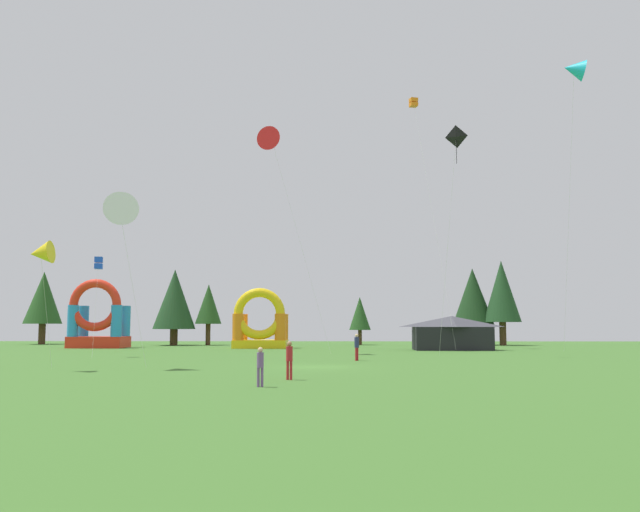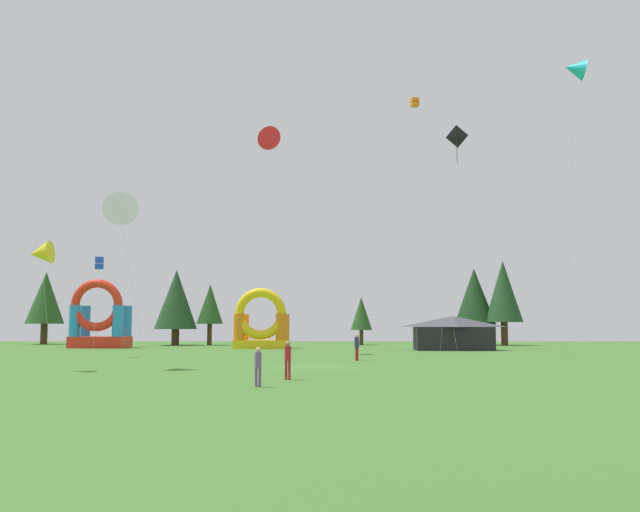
# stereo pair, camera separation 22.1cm
# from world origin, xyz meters

# --- Properties ---
(ground_plane) EXTENTS (120.00, 120.00, 0.00)m
(ground_plane) POSITION_xyz_m (0.00, 0.00, 0.00)
(ground_plane) COLOR #3D6B28
(kite_blue_box) EXTENTS (0.88, 2.55, 7.74)m
(kite_blue_box) POSITION_xyz_m (-17.46, 12.18, 7.25)
(kite_blue_box) COLOR blue
(kite_blue_box) RESTS_ON ground_plane
(kite_orange_box) EXTENTS (3.02, 9.63, 27.26)m
(kite_orange_box) POSITION_xyz_m (9.70, 32.35, 26.69)
(kite_orange_box) COLOR orange
(kite_orange_box) RESTS_ON ground_plane
(kite_cyan_delta) EXTENTS (2.71, 10.70, 23.69)m
(kite_cyan_delta) POSITION_xyz_m (20.08, 12.40, 22.67)
(kite_cyan_delta) COLOR #19B7CC
(kite_cyan_delta) RESTS_ON ground_plane
(kite_red_delta) EXTENTS (6.53, 2.58, 19.81)m
(kite_red_delta) POSITION_xyz_m (-4.56, 18.60, 18.71)
(kite_red_delta) COLOR red
(kite_red_delta) RESTS_ON ground_plane
(kite_yellow_delta) EXTENTS (1.30, 2.82, 7.07)m
(kite_yellow_delta) POSITION_xyz_m (-15.10, -3.41, 6.38)
(kite_yellow_delta) COLOR yellow
(kite_yellow_delta) RESTS_ON ground_plane
(kite_black_diamond) EXTENTS (1.91, 3.47, 18.05)m
(kite_black_diamond) POSITION_xyz_m (10.76, 13.30, 17.32)
(kite_black_diamond) COLOR black
(kite_black_diamond) RESTS_ON ground_plane
(kite_white_delta) EXTENTS (2.89, 2.66, 10.06)m
(kite_white_delta) POSITION_xyz_m (-11.45, -1.34, 8.92)
(kite_white_delta) COLOR white
(kite_white_delta) RESTS_ON ground_plane
(person_midfield) EXTENTS (0.29, 0.29, 1.57)m
(person_midfield) POSITION_xyz_m (-1.95, -12.57, 0.93)
(person_midfield) COLOR #724C8C
(person_midfield) RESTS_ON ground_plane
(person_far_side) EXTENTS (0.38, 0.38, 1.72)m
(person_far_side) POSITION_xyz_m (-1.02, -9.10, 1.02)
(person_far_side) COLOR #B21E26
(person_far_side) RESTS_ON ground_plane
(person_left_edge) EXTENTS (0.44, 0.44, 1.84)m
(person_left_edge) POSITION_xyz_m (2.51, 6.99, 1.09)
(person_left_edge) COLOR #B21E26
(person_left_edge) RESTS_ON ground_plane
(inflatable_yellow_castle) EXTENTS (5.56, 4.24, 6.24)m
(inflatable_yellow_castle) POSITION_xyz_m (-6.83, 30.70, 2.23)
(inflatable_yellow_castle) COLOR yellow
(inflatable_yellow_castle) RESTS_ON ground_plane
(inflatable_red_slide) EXTENTS (5.72, 4.05, 7.25)m
(inflatable_red_slide) POSITION_xyz_m (-24.22, 31.40, 2.61)
(inflatable_red_slide) COLOR red
(inflatable_red_slide) RESTS_ON ground_plane
(festival_tent) EXTENTS (7.35, 3.87, 3.29)m
(festival_tent) POSITION_xyz_m (12.37, 26.30, 1.64)
(festival_tent) COLOR black
(festival_tent) RESTS_ON ground_plane
(tree_row_0) EXTENTS (4.70, 4.70, 9.14)m
(tree_row_0) POSITION_xyz_m (-35.89, 44.48, 5.79)
(tree_row_0) COLOR #4C331E
(tree_row_0) RESTS_ON ground_plane
(tree_row_1) EXTENTS (5.05, 5.05, 9.05)m
(tree_row_1) POSITION_xyz_m (-18.24, 40.49, 5.45)
(tree_row_1) COLOR #4C331E
(tree_row_1) RESTS_ON ground_plane
(tree_row_2) EXTENTS (3.16, 3.16, 7.32)m
(tree_row_2) POSITION_xyz_m (-14.30, 41.30, 4.87)
(tree_row_2) COLOR #4C331E
(tree_row_2) RESTS_ON ground_plane
(tree_row_3) EXTENTS (2.62, 2.62, 5.82)m
(tree_row_3) POSITION_xyz_m (4.02, 42.70, 3.77)
(tree_row_3) COLOR #4C331E
(tree_row_3) RESTS_ON ground_plane
(tree_row_4) EXTENTS (4.97, 4.97, 9.32)m
(tree_row_4) POSITION_xyz_m (17.85, 42.92, 5.83)
(tree_row_4) COLOR #4C331E
(tree_row_4) RESTS_ON ground_plane
(tree_row_5) EXTENTS (4.44, 4.44, 10.13)m
(tree_row_5) POSITION_xyz_m (20.99, 41.33, 6.38)
(tree_row_5) COLOR #4C331E
(tree_row_5) RESTS_ON ground_plane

